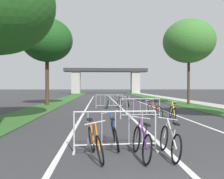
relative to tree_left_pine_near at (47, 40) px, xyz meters
The scene contains 21 objects.
grass_verge_left 10.86m from the tree_left_pine_near, 88.40° to the left, with size 2.32×66.91×0.05m, color #2D5B26.
grass_verge_right 16.61m from the tree_left_pine_near, 36.11° to the left, with size 2.32×66.91×0.05m, color #2D5B26.
sidewalk_path_right 18.28m from the tree_left_pine_near, 31.93° to the left, with size 1.96×66.91×0.08m, color #ADA89E.
lane_stripe_center 8.75m from the tree_left_pine_near, 10.17° to the left, with size 0.14×38.71×0.01m, color silver.
lane_stripe_right_lane 10.92m from the tree_left_pine_near, ahead, with size 0.14×38.71×0.01m, color silver.
lane_stripe_left_lane 6.99m from the tree_left_pine_near, 17.42° to the left, with size 0.14×38.71×0.01m, color silver.
overpass_bridge 37.67m from the tree_left_pine_near, 80.19° to the left, with size 20.97×3.15×6.36m.
tree_left_pine_near is the anchor object (origin of this frame).
tree_right_maple_mid 12.98m from the tree_left_pine_near, ahead, with size 4.74×4.74×7.93m.
crowd_barrier_nearest 16.55m from the tree_left_pine_near, 71.14° to the right, with size 2.20×0.54×1.05m.
crowd_barrier_second 12.27m from the tree_left_pine_near, 51.79° to the right, with size 2.20×0.53×1.05m.
crowd_barrier_third 8.04m from the tree_left_pine_near, 24.95° to the right, with size 2.21×0.57×1.05m.
bicycle_purple_0 17.29m from the tree_left_pine_near, 69.89° to the right, with size 0.53×1.67×0.94m.
bicycle_blue_1 16.19m from the tree_left_pine_near, 70.55° to the right, with size 0.49×1.73×0.97m.
bicycle_yellow_2 13.64m from the tree_left_pine_near, 47.62° to the right, with size 0.52×1.66×0.95m.
bicycle_red_3 12.53m from the tree_left_pine_near, 46.65° to the right, with size 0.77×1.76×0.98m.
bicycle_silver_4 17.47m from the tree_left_pine_near, 67.53° to the right, with size 0.53×1.72×0.89m.
bicycle_teal_5 8.25m from the tree_left_pine_near, 30.40° to the right, with size 0.47×1.63×1.00m.
bicycle_green_6 9.17m from the tree_left_pine_near, 16.44° to the right, with size 0.52×1.59×0.92m.
bicycle_black_7 8.86m from the tree_left_pine_near, 25.60° to the right, with size 0.48×1.62×0.98m.
bicycle_orange_8 16.93m from the tree_left_pine_near, 73.53° to the right, with size 0.48×1.68×0.95m.
Camera 1 is at (-1.78, -2.48, 1.67)m, focal length 36.44 mm.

